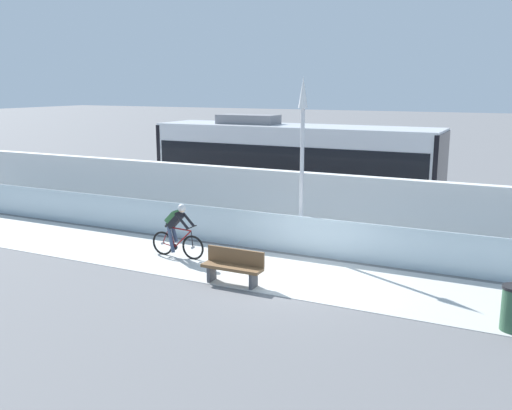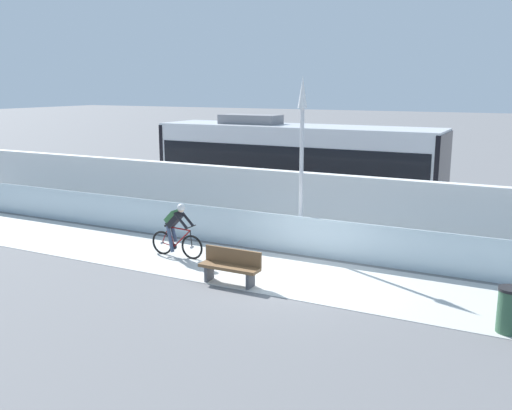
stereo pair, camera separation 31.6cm
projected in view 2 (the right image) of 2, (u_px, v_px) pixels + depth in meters
ground_plane at (293, 276)px, 14.97m from camera, size 200.00×200.00×0.00m
bike_path_deck at (293, 275)px, 14.97m from camera, size 32.00×3.20×0.01m
glass_parapet at (318, 238)px, 16.47m from camera, size 32.00×0.05×1.16m
concrete_barrier_wall at (339, 209)px, 17.93m from camera, size 32.00×0.36×2.19m
tram_rail_near at (361, 226)px, 20.31m from camera, size 32.00×0.08×0.01m
tram_rail_far at (372, 217)px, 21.56m from camera, size 32.00×0.08×0.01m
tram at (296, 166)px, 21.83m from camera, size 11.06×2.54×3.81m
cyclist_on_bike at (176, 230)px, 16.46m from camera, size 1.77×0.58×1.61m
lamp_post_antenna at (302, 143)px, 16.47m from camera, size 0.28×0.28×5.20m
trash_bin at (510, 310)px, 11.42m from camera, size 0.51×0.51×0.96m
bench at (231, 266)px, 14.27m from camera, size 1.60×0.45×0.89m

